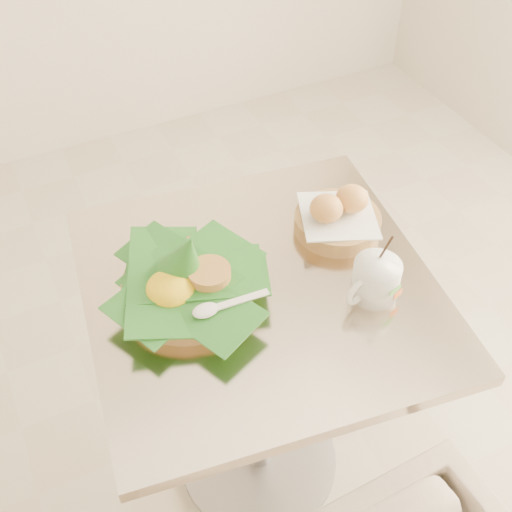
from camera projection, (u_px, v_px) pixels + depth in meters
name	position (u px, v px, depth m)	size (l,w,h in m)	color
floor	(220.00, 497.00, 1.76)	(3.60, 3.60, 0.00)	beige
cafe_table	(259.00, 350.00, 1.47)	(0.78, 0.78, 0.75)	gray
rice_basket	(186.00, 281.00, 1.26)	(0.32, 0.32, 0.16)	#A88248
bread_basket	(338.00, 217.00, 1.40)	(0.21, 0.21, 0.10)	#A88248
coffee_mug	(375.00, 279.00, 1.26)	(0.13, 0.10, 0.16)	white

